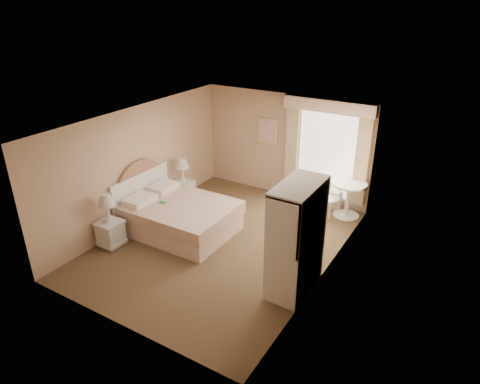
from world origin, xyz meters
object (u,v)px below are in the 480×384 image
Objects in this scene: round_table at (348,194)px; armoire at (296,247)px; bed at (176,215)px; cafe_chair at (332,196)px; nightstand_near at (110,227)px; nightstand_far at (183,186)px.

round_table is 2.97m from armoire.
cafe_chair is at bearing 42.44° from bed.
bed is 2.64× the size of cafe_chair.
cafe_chair is (2.54, 2.32, 0.11)m from bed.
nightstand_near is at bearing -110.59° from cafe_chair.
bed is 1.37m from nightstand_far.
armoire reaches higher than round_table.
nightstand_far is 3.46m from cafe_chair.
nightstand_far is at bearing 155.26° from armoire.
round_table is 1.00× the size of cafe_chair.
round_table is at bearing 40.44° from bed.
round_table is at bearing 91.22° from armoire.
cafe_chair is at bearing 19.52° from nightstand_far.
round_table is at bearing 42.93° from cafe_chair.
cafe_chair is at bearing -159.64° from round_table.
nightstand_far reaches higher than cafe_chair.
nightstand_near reaches higher than round_table.
nightstand_near is 1.35× the size of round_table.
bed is at bearing 169.99° from armoire.
round_table is 0.42× the size of armoire.
armoire is at bearing -24.74° from nightstand_far.
bed is 3.01m from armoire.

